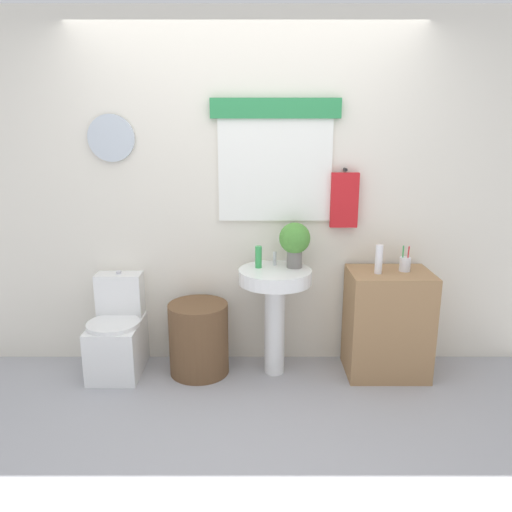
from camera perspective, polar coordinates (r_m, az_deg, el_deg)
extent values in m
plane|color=#A3A3A8|center=(3.11, -1.51, -20.49)|extent=(8.00, 8.00, 0.00)
cube|color=silver|center=(3.73, -1.26, 7.07)|extent=(4.40, 0.10, 2.60)
cube|color=white|center=(3.65, 1.96, 9.89)|extent=(0.82, 0.03, 0.74)
cube|color=#2D894C|center=(3.62, 2.03, 16.68)|extent=(0.92, 0.04, 0.14)
cylinder|color=silver|center=(3.77, -16.61, 12.92)|extent=(0.33, 0.03, 0.33)
cylinder|color=black|center=(3.69, 10.02, 9.80)|extent=(0.02, 0.06, 0.02)
cube|color=red|center=(3.69, 9.92, 6.37)|extent=(0.20, 0.05, 0.40)
cube|color=white|center=(3.89, -15.91, -10.15)|extent=(0.36, 0.50, 0.39)
cylinder|color=white|center=(3.75, -16.38, -7.58)|extent=(0.38, 0.38, 0.03)
cube|color=white|center=(3.91, -15.63, -4.29)|extent=(0.34, 0.18, 0.33)
cylinder|color=silver|center=(3.86, -15.80, -1.84)|extent=(0.04, 0.04, 0.02)
cylinder|color=brown|center=(3.74, -6.84, -9.44)|extent=(0.44, 0.44, 0.54)
cylinder|color=white|center=(3.69, 1.94, -8.33)|extent=(0.15, 0.15, 0.70)
cylinder|color=white|center=(3.55, 2.00, -2.34)|extent=(0.53, 0.53, 0.10)
cylinder|color=silver|center=(3.64, 1.94, -0.29)|extent=(0.03, 0.03, 0.10)
cube|color=#9E754C|center=(3.80, 14.68, -7.46)|extent=(0.59, 0.44, 0.79)
cylinder|color=green|center=(3.56, 0.06, -0.11)|extent=(0.05, 0.05, 0.16)
cylinder|color=slate|center=(3.59, 4.21, -0.32)|extent=(0.11, 0.11, 0.13)
sphere|color=#4C8E38|center=(3.55, 4.26, 2.08)|extent=(0.22, 0.22, 0.22)
cylinder|color=white|center=(3.58, 13.76, -0.35)|extent=(0.05, 0.05, 0.21)
cylinder|color=silver|center=(3.70, 16.57, -0.90)|extent=(0.08, 0.08, 0.10)
cylinder|color=red|center=(3.70, 16.89, -0.23)|extent=(0.01, 0.03, 0.18)
cylinder|color=green|center=(3.69, 16.35, -0.22)|extent=(0.01, 0.03, 0.18)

